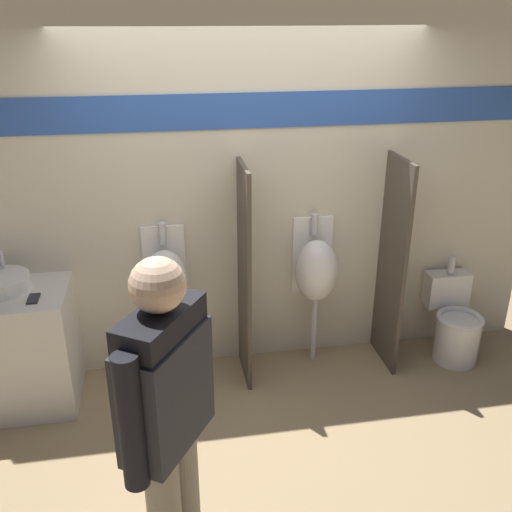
{
  "coord_description": "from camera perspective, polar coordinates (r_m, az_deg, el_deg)",
  "views": [
    {
      "loc": [
        -0.62,
        -3.34,
        2.59
      ],
      "look_at": [
        0.0,
        0.17,
        1.05
      ],
      "focal_mm": 40.0,
      "sensor_mm": 36.0,
      "label": 1
    }
  ],
  "objects": [
    {
      "name": "toilet",
      "position": [
        4.85,
        19.23,
        -6.51
      ],
      "size": [
        0.36,
        0.52,
        0.8
      ],
      "color": "white",
      "rests_on": "ground_plane"
    },
    {
      "name": "person_in_vest",
      "position": [
        2.57,
        -8.87,
        -15.17
      ],
      "size": [
        0.43,
        0.52,
        1.73
      ],
      "rotation": [
        0.0,
        0.0,
        1.0
      ],
      "color": "gray",
      "rests_on": "ground_plane"
    },
    {
      "name": "urinal_near_counter",
      "position": [
        4.18,
        -9.02,
        -2.53
      ],
      "size": [
        0.33,
        0.31,
        1.2
      ],
      "color": "silver",
      "rests_on": "ground_plane"
    },
    {
      "name": "divider_mid",
      "position": [
        4.41,
        13.42,
        -0.92
      ],
      "size": [
        0.03,
        0.47,
        1.65
      ],
      "color": "#4C4238",
      "rests_on": "ground_plane"
    },
    {
      "name": "divider_near_counter",
      "position": [
        4.12,
        -1.17,
        -2.06
      ],
      "size": [
        0.03,
        0.47,
        1.65
      ],
      "color": "#4C4238",
      "rests_on": "ground_plane"
    },
    {
      "name": "display_wall",
      "position": [
        4.18,
        -1.03,
        6.22
      ],
      "size": [
        4.59,
        0.07,
        2.7
      ],
      "color": "beige",
      "rests_on": "ground_plane"
    },
    {
      "name": "sink_counter",
      "position": [
        4.36,
        -24.0,
        -8.59
      ],
      "size": [
        0.96,
        0.6,
        0.86
      ],
      "color": "silver",
      "rests_on": "ground_plane"
    },
    {
      "name": "urinal_far",
      "position": [
        4.32,
        6.03,
        -1.41
      ],
      "size": [
        0.33,
        0.31,
        1.2
      ],
      "color": "silver",
      "rests_on": "ground_plane"
    },
    {
      "name": "sink_basin",
      "position": [
        4.18,
        -24.23,
        -2.49
      ],
      "size": [
        0.39,
        0.39,
        0.24
      ],
      "color": "white",
      "rests_on": "sink_counter"
    },
    {
      "name": "ground_plane",
      "position": [
        4.27,
        0.41,
        -13.95
      ],
      "size": [
        16.0,
        16.0,
        0.0
      ],
      "primitive_type": "plane",
      "color": "#997F5B"
    },
    {
      "name": "cell_phone",
      "position": [
        3.98,
        -21.37,
        -4.0
      ],
      "size": [
        0.07,
        0.14,
        0.01
      ],
      "color": "#232328",
      "rests_on": "sink_counter"
    }
  ]
}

